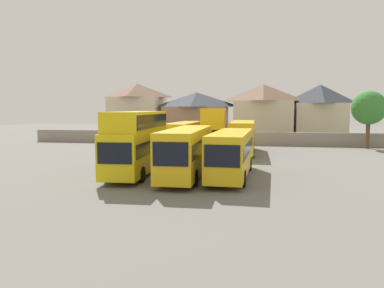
% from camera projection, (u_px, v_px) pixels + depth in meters
% --- Properties ---
extents(ground, '(140.00, 140.00, 0.00)m').
position_uv_depth(ground, '(215.00, 150.00, 45.59)').
color(ground, slate).
extents(depot_boundary_wall, '(56.00, 0.50, 1.80)m').
position_uv_depth(depot_boundary_wall, '(221.00, 138.00, 52.53)').
color(depot_boundary_wall, gray).
rests_on(depot_boundary_wall, ground).
extents(bus_1, '(3.10, 10.66, 4.75)m').
position_uv_depth(bus_1, '(137.00, 139.00, 28.62)').
color(bus_1, yellow).
rests_on(bus_1, ground).
extents(bus_2, '(2.72, 11.52, 3.53)m').
position_uv_depth(bus_2, '(187.00, 149.00, 27.65)').
color(bus_2, yellow).
rests_on(bus_2, ground).
extents(bus_3, '(2.74, 10.47, 3.32)m').
position_uv_depth(bus_3, '(232.00, 151.00, 27.22)').
color(bus_3, gold).
rests_on(bus_3, ground).
extents(bus_4, '(2.81, 11.17, 3.41)m').
position_uv_depth(bus_4, '(184.00, 135.00, 43.04)').
color(bus_4, gold).
rests_on(bus_4, ground).
extents(bus_5, '(3.39, 10.53, 5.01)m').
position_uv_depth(bus_5, '(214.00, 128.00, 42.71)').
color(bus_5, yellow).
rests_on(bus_5, ground).
extents(bus_6, '(2.78, 11.32, 3.55)m').
position_uv_depth(bus_6, '(242.00, 135.00, 42.12)').
color(bus_6, yellow).
rests_on(bus_6, ground).
extents(house_terrace_left, '(8.90, 7.78, 9.24)m').
position_uv_depth(house_terrace_left, '(138.00, 110.00, 64.79)').
color(house_terrace_left, beige).
rests_on(house_terrace_left, ground).
extents(house_terrace_centre, '(10.32, 7.82, 7.62)m').
position_uv_depth(house_terrace_centre, '(196.00, 115.00, 61.81)').
color(house_terrace_centre, '#9E7A60').
rests_on(house_terrace_centre, ground).
extents(house_terrace_right, '(9.40, 8.22, 8.83)m').
position_uv_depth(house_terrace_right, '(263.00, 112.00, 60.14)').
color(house_terrace_right, beige).
rests_on(house_terrace_right, ground).
extents(house_terrace_far_right, '(7.93, 6.79, 8.72)m').
position_uv_depth(house_terrace_far_right, '(320.00, 112.00, 58.90)').
color(house_terrace_far_right, beige).
rests_on(house_terrace_far_right, ground).
extents(tree_left_of_lot, '(4.19, 4.19, 7.19)m').
position_uv_depth(tree_left_of_lot, '(369.00, 108.00, 46.82)').
color(tree_left_of_lot, brown).
rests_on(tree_left_of_lot, ground).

